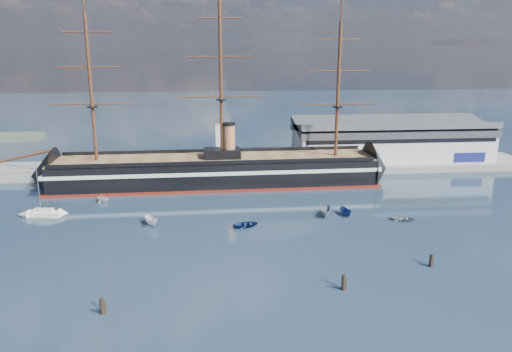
{
  "coord_description": "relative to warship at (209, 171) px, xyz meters",
  "views": [
    {
      "loc": [
        -0.44,
        -75.16,
        38.62
      ],
      "look_at": [
        9.69,
        35.0,
        9.0
      ],
      "focal_mm": 35.0,
      "sensor_mm": 36.0,
      "label": 1
    }
  ],
  "objects": [
    {
      "name": "motorboat_d",
      "position": [
        -26.72,
        -13.05,
        -4.04
      ],
      "size": [
        5.49,
        6.84,
        2.31
      ],
      "primitive_type": "imported",
      "rotation": [
        0.0,
        0.0,
        1.06
      ],
      "color": "silver",
      "rests_on": "ground"
    },
    {
      "name": "quay",
      "position": [
        11.15,
        16.0,
        -4.04
      ],
      "size": [
        180.0,
        18.0,
        2.0
      ],
      "primitive_type": "cube",
      "color": "slate",
      "rests_on": "ground"
    },
    {
      "name": "piling_far_right",
      "position": [
        39.23,
        -56.64,
        -4.04
      ],
      "size": [
        0.64,
        0.64,
        3.04
      ],
      "primitive_type": "cylinder",
      "color": "black",
      "rests_on": "ground"
    },
    {
      "name": "piling_near_right",
      "position": [
        21.41,
        -63.74,
        -4.04
      ],
      "size": [
        0.64,
        0.64,
        3.36
      ],
      "primitive_type": "cylinder",
      "color": "black",
      "rests_on": "ground"
    },
    {
      "name": "warship",
      "position": [
        0.0,
        0.0,
        0.0
      ],
      "size": [
        113.02,
        17.85,
        53.94
      ],
      "rotation": [
        0.0,
        0.0,
        0.02
      ],
      "color": "black",
      "rests_on": "ground"
    },
    {
      "name": "sailboat",
      "position": [
        -37.98,
        -22.77,
        -3.21
      ],
      "size": [
        8.43,
        3.7,
        13.04
      ],
      "rotation": [
        0.0,
        0.0,
        -0.17
      ],
      "color": "silver",
      "rests_on": "ground"
    },
    {
      "name": "motorboat_f",
      "position": [
        31.36,
        -28.65,
        -4.04
      ],
      "size": [
        5.67,
        3.12,
        2.15
      ],
      "primitive_type": "imported",
      "rotation": [
        0.0,
        0.0,
        0.23
      ],
      "color": "navy",
      "rests_on": "ground"
    },
    {
      "name": "warehouse",
      "position": [
        59.15,
        20.0,
        3.95
      ],
      "size": [
        63.0,
        21.0,
        11.6
      ],
      "color": "#B7BABC",
      "rests_on": "ground"
    },
    {
      "name": "motorboat_e",
      "position": [
        43.23,
        -33.23,
        -4.04
      ],
      "size": [
        2.53,
        3.45,
        1.5
      ],
      "primitive_type": "imported",
      "rotation": [
        0.0,
        0.0,
        1.13
      ],
      "color": "gray",
      "rests_on": "ground"
    },
    {
      "name": "motorboat_c",
      "position": [
        26.74,
        -28.71,
        -4.04
      ],
      "size": [
        6.59,
        4.2,
        2.47
      ],
      "primitive_type": "imported",
      "rotation": [
        0.0,
        0.0,
        -0.34
      ],
      "color": "slate",
      "rests_on": "ground"
    },
    {
      "name": "motorboat_a",
      "position": [
        -12.68,
        -31.07,
        -4.04
      ],
      "size": [
        6.71,
        4.86,
        2.53
      ],
      "primitive_type": "imported",
      "rotation": [
        0.0,
        0.0,
        0.45
      ],
      "color": "white",
      "rests_on": "ground"
    },
    {
      "name": "ground",
      "position": [
        1.15,
        -20.0,
        -4.04
      ],
      "size": [
        600.0,
        600.0,
        0.0
      ],
      "primitive_type": "plane",
      "color": "#182A36",
      "rests_on": "ground"
    },
    {
      "name": "quay_tower",
      "position": [
        4.15,
        13.0,
        5.72
      ],
      "size": [
        5.0,
        5.0,
        15.0
      ],
      "color": "silver",
      "rests_on": "ground"
    },
    {
      "name": "motorboat_b",
      "position": [
        7.86,
        -33.79,
        -4.04
      ],
      "size": [
        2.12,
        3.69,
        1.62
      ],
      "primitive_type": "imported",
      "rotation": [
        0.0,
        0.0,
        1.79
      ],
      "color": "navy",
      "rests_on": "ground"
    },
    {
      "name": "piling_near_left",
      "position": [
        -15.81,
        -67.72,
        -4.04
      ],
      "size": [
        0.64,
        0.64,
        3.25
      ],
      "primitive_type": "cylinder",
      "color": "black",
      "rests_on": "ground"
    }
  ]
}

